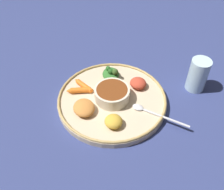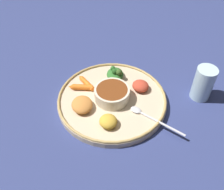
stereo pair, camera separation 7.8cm
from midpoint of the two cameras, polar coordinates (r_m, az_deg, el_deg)
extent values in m
plane|color=navy|center=(0.81, 2.77, -1.86)|extent=(2.40, 2.40, 0.00)
cylinder|color=#C6B293|center=(0.80, 2.80, -1.38)|extent=(0.34, 0.34, 0.02)
torus|color=tan|center=(0.79, 2.83, -0.75)|extent=(0.34, 0.34, 0.01)
cylinder|color=beige|center=(0.78, 2.87, 0.09)|extent=(0.11, 0.11, 0.04)
cylinder|color=brown|center=(0.77, 2.92, 0.96)|extent=(0.10, 0.10, 0.01)
ellipsoid|color=silver|center=(0.76, 8.32, -3.46)|extent=(0.04, 0.03, 0.01)
cylinder|color=silver|center=(0.75, 14.17, -6.43)|extent=(0.14, 0.04, 0.01)
ellipsoid|color=#2D6628|center=(0.86, 3.30, 4.51)|extent=(0.09, 0.09, 0.02)
sphere|color=#2D6628|center=(0.86, 2.81, 5.88)|extent=(0.02, 0.02, 0.02)
sphere|color=#385623|center=(0.84, 4.25, 4.97)|extent=(0.02, 0.02, 0.02)
sphere|color=#23511E|center=(0.84, 3.31, 5.18)|extent=(0.02, 0.02, 0.02)
sphere|color=#2D6628|center=(0.84, 3.83, 5.28)|extent=(0.02, 0.02, 0.02)
cylinder|color=orange|center=(0.83, -2.93, 2.43)|extent=(0.07, 0.02, 0.02)
cone|color=orange|center=(0.86, -4.50, 3.91)|extent=(0.02, 0.02, 0.01)
cylinder|color=orange|center=(0.82, -3.87, 1.63)|extent=(0.06, 0.06, 0.02)
cone|color=orange|center=(0.82, -6.57, 1.73)|extent=(0.02, 0.02, 0.02)
ellipsoid|color=#C67A38|center=(0.76, -3.78, -2.32)|extent=(0.09, 0.09, 0.03)
ellipsoid|color=#B73D28|center=(0.82, 9.11, 1.89)|extent=(0.07, 0.06, 0.03)
ellipsoid|color=gold|center=(0.72, 2.30, -6.07)|extent=(0.06, 0.06, 0.03)
cylinder|color=silver|center=(0.85, 22.24, 2.30)|extent=(0.06, 0.06, 0.11)
cylinder|color=tan|center=(0.87, 21.79, 1.07)|extent=(0.05, 0.05, 0.06)
camera|label=1|loc=(0.04, -87.13, 2.92)|focal=40.91mm
camera|label=2|loc=(0.04, 92.87, -2.92)|focal=40.91mm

